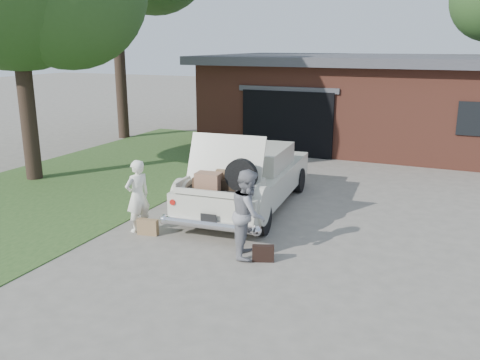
% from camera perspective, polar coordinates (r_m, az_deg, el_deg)
% --- Properties ---
extents(ground, '(90.00, 90.00, 0.00)m').
position_cam_1_polar(ground, '(9.97, -1.40, -6.94)').
color(ground, gray).
rests_on(ground, ground).
extents(grass_strip, '(6.00, 16.00, 0.02)m').
position_cam_1_polar(grass_strip, '(15.23, -15.49, 0.37)').
color(grass_strip, '#2D4C1E').
rests_on(grass_strip, ground).
extents(house, '(12.80, 7.80, 3.30)m').
position_cam_1_polar(house, '(20.16, 15.35, 8.68)').
color(house, brown).
rests_on(house, ground).
extents(sedan, '(2.26, 5.02, 1.95)m').
position_cam_1_polar(sedan, '(11.79, 0.91, 0.26)').
color(sedan, beige).
rests_on(sedan, ground).
extents(woman_left, '(0.54, 0.64, 1.50)m').
position_cam_1_polar(woman_left, '(10.50, -11.42, -1.77)').
color(woman_left, white).
rests_on(woman_left, ground).
extents(woman_right, '(0.83, 0.93, 1.60)m').
position_cam_1_polar(woman_right, '(9.09, 0.97, -3.77)').
color(woman_right, gray).
rests_on(woman_right, ground).
extents(suitcase_left, '(0.44, 0.20, 0.33)m').
position_cam_1_polar(suitcase_left, '(10.43, -10.31, -5.22)').
color(suitcase_left, '#99774E').
rests_on(suitcase_left, ground).
extents(suitcase_right, '(0.41, 0.25, 0.30)m').
position_cam_1_polar(suitcase_right, '(9.07, 2.62, -8.24)').
color(suitcase_right, black).
rests_on(suitcase_right, ground).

